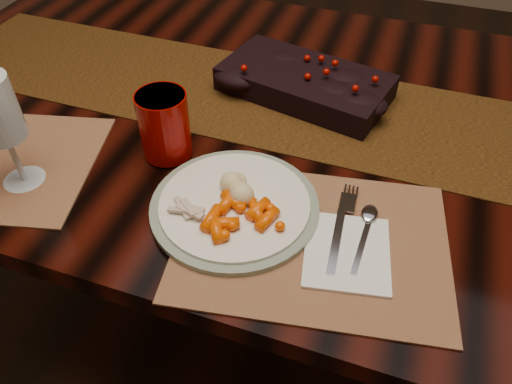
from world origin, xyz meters
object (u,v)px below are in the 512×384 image
(turkey_shreds, at_px, (182,212))
(centerpiece, at_px, (305,79))
(napkin, at_px, (347,252))
(placemat_main, at_px, (312,240))
(dinner_plate, at_px, (235,205))
(red_cup, at_px, (164,125))
(baby_carrots, at_px, (246,215))
(dining_table, at_px, (288,234))
(mashed_potatoes, at_px, (237,181))
(wine_glass, at_px, (5,134))

(turkey_shreds, bearing_deg, centerpiece, 78.64)
(centerpiece, relative_size, napkin, 2.34)
(placemat_main, relative_size, napkin, 2.82)
(placemat_main, bearing_deg, napkin, -18.02)
(dinner_plate, distance_m, red_cup, 0.20)
(centerpiece, xyz_separation_m, turkey_shreds, (-0.09, -0.42, -0.01))
(placemat_main, height_order, dinner_plate, dinner_plate)
(placemat_main, relative_size, baby_carrots, 3.39)
(dining_table, bearing_deg, mashed_potatoes, -95.44)
(dining_table, bearing_deg, wine_glass, -138.24)
(centerpiece, relative_size, red_cup, 2.81)
(baby_carrots, relative_size, mashed_potatoes, 1.54)
(turkey_shreds, bearing_deg, napkin, 4.94)
(placemat_main, relative_size, red_cup, 3.38)
(placemat_main, distance_m, mashed_potatoes, 0.16)
(dining_table, xyz_separation_m, wine_glass, (-0.39, -0.35, 0.48))
(dining_table, relative_size, centerpiece, 5.19)
(placemat_main, relative_size, wine_glass, 2.03)
(napkin, bearing_deg, dinner_plate, 160.20)
(placemat_main, height_order, baby_carrots, baby_carrots)
(turkey_shreds, bearing_deg, red_cup, 123.72)
(centerpiece, xyz_separation_m, mashed_potatoes, (-0.02, -0.34, 0.00))
(mashed_potatoes, bearing_deg, placemat_main, -18.97)
(mashed_potatoes, height_order, napkin, mashed_potatoes)
(red_cup, distance_m, wine_glass, 0.26)
(centerpiece, height_order, baby_carrots, centerpiece)
(placemat_main, distance_m, napkin, 0.06)
(dining_table, height_order, centerpiece, centerpiece)
(placemat_main, xyz_separation_m, napkin, (0.06, -0.01, 0.00))
(napkin, bearing_deg, red_cup, 149.92)
(mashed_potatoes, xyz_separation_m, napkin, (0.20, -0.06, -0.03))
(dining_table, distance_m, centerpiece, 0.42)
(baby_carrots, height_order, wine_glass, wine_glass)
(centerpiece, distance_m, dinner_plate, 0.37)
(dinner_plate, xyz_separation_m, turkey_shreds, (-0.07, -0.05, 0.01))
(placemat_main, height_order, mashed_potatoes, mashed_potatoes)
(baby_carrots, relative_size, red_cup, 1.00)
(placemat_main, bearing_deg, turkey_shreds, 179.26)
(napkin, xyz_separation_m, wine_glass, (-0.57, -0.02, 0.10))
(dining_table, xyz_separation_m, red_cup, (-0.19, -0.20, 0.44))
(dining_table, bearing_deg, dinner_plate, -93.94)
(wine_glass, bearing_deg, centerpiece, 47.35)
(red_cup, bearing_deg, turkey_shreds, -56.28)
(red_cup, bearing_deg, placemat_main, -21.35)
(dining_table, relative_size, placemat_main, 4.32)
(turkey_shreds, relative_size, wine_glass, 0.31)
(dinner_plate, xyz_separation_m, baby_carrots, (0.03, -0.03, 0.02))
(dining_table, relative_size, napkin, 12.15)
(dining_table, xyz_separation_m, baby_carrots, (0.01, -0.33, 0.41))
(dinner_plate, relative_size, baby_carrots, 2.25)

